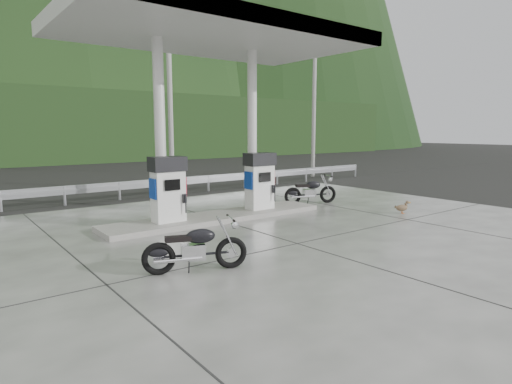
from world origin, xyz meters
TOP-DOWN VIEW (x-y plane):
  - ground at (0.00, 0.00)m, footprint 160.00×160.00m
  - forecourt_apron at (0.00, 0.00)m, footprint 18.00×14.00m
  - pump_island at (0.00, 2.50)m, footprint 7.00×1.40m
  - gas_pump_left at (-1.60, 2.50)m, footprint 0.95×0.55m
  - gas_pump_right at (1.60, 2.50)m, footprint 0.95×0.55m
  - canopy_column_left at (-1.60, 2.90)m, footprint 0.30×0.30m
  - canopy_column_right at (1.60, 2.90)m, footprint 0.30×0.30m
  - canopy_roof at (0.00, 2.50)m, footprint 8.50×5.00m
  - guardrail at (0.00, 8.00)m, footprint 26.00×0.16m
  - road at (0.00, 11.50)m, footprint 60.00×7.00m
  - utility_pole_b at (2.00, 9.50)m, footprint 0.22×0.22m
  - utility_pole_c at (11.00, 9.50)m, footprint 0.22×0.22m
  - tree_band at (0.00, 30.00)m, footprint 80.00×6.00m
  - motorcycle_left at (-2.90, -1.30)m, footprint 1.95×1.21m
  - motorcycle_right at (4.21, 2.83)m, footprint 1.98×1.22m
  - duck at (5.22, -0.32)m, footprint 0.50×0.32m

SIDE VIEW (x-z plane):
  - ground at x=0.00m, z-range 0.00..0.00m
  - road at x=0.00m, z-range 0.00..0.01m
  - forecourt_apron at x=0.00m, z-range 0.00..0.02m
  - pump_island at x=0.00m, z-range 0.02..0.17m
  - duck at x=5.22m, z-range 0.02..0.37m
  - motorcycle_left at x=-2.90m, z-range 0.02..0.90m
  - motorcycle_right at x=4.21m, z-range 0.02..0.92m
  - guardrail at x=0.00m, z-range 0.00..1.42m
  - gas_pump_left at x=-1.60m, z-range 0.17..1.97m
  - gas_pump_right at x=1.60m, z-range 0.17..1.97m
  - canopy_column_left at x=-1.60m, z-range 0.17..5.17m
  - canopy_column_right at x=1.60m, z-range 0.17..5.17m
  - tree_band at x=0.00m, z-range 0.00..6.00m
  - utility_pole_b at x=2.00m, z-range 0.00..8.00m
  - utility_pole_c at x=11.00m, z-range 0.00..8.00m
  - canopy_roof at x=0.00m, z-range 5.17..5.57m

